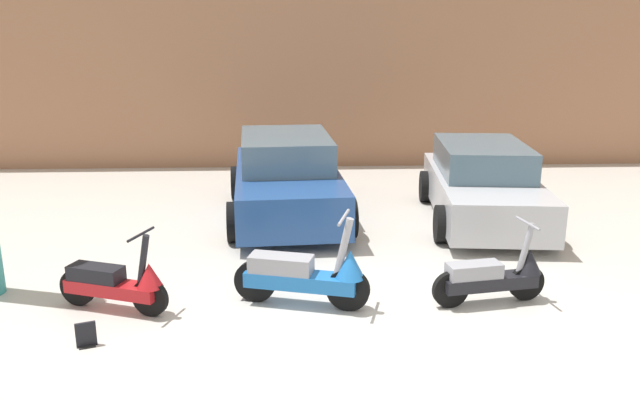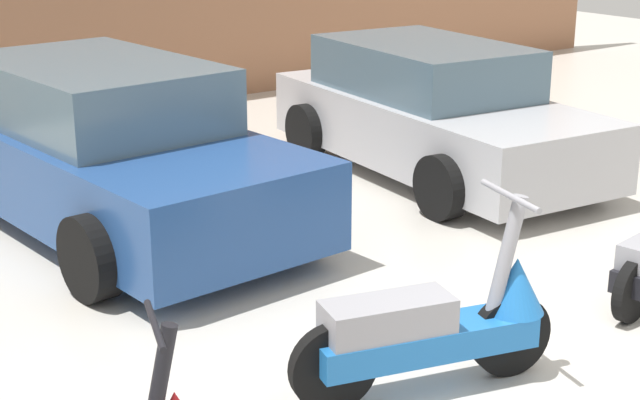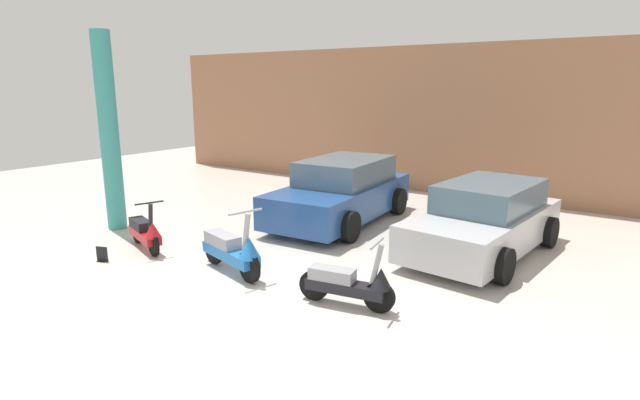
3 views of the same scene
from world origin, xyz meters
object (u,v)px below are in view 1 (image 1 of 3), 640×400
Objects in this scene: scooter_front_center at (495,275)px; car_rear_left at (287,178)px; placard_near_left_scooter at (86,336)px; scooter_front_right at (307,274)px; car_rear_center at (482,184)px; scooter_front_left at (117,283)px.

car_rear_left reaches higher than scooter_front_center.
car_rear_left is 4.99m from placard_near_left_scooter.
scooter_front_right is 3.71m from car_rear_left.
car_rear_center is at bearing 38.37° from placard_near_left_scooter.
scooter_front_left is at bearing -163.89° from scooter_front_right.
scooter_front_left is 0.32× the size of car_rear_left.
scooter_front_right reaches higher than scooter_front_center.
scooter_front_left is 0.34× the size of car_rear_center.
scooter_front_center is 0.36× the size of car_rear_center.
scooter_front_center is at bearing 10.90° from placard_near_left_scooter.
car_rear_left is 3.28m from car_rear_center.
scooter_front_center is 5.28× the size of placard_near_left_scooter.
scooter_front_center is 4.50m from placard_near_left_scooter.
scooter_front_left is 4.31m from scooter_front_center.
scooter_front_center is 4.44m from car_rear_left.
scooter_front_center is at bearing 29.41° from car_rear_left.
car_rear_left is at bearing -91.23° from car_rear_center.
scooter_front_center reaches higher than placard_near_left_scooter.
placard_near_left_scooter is (-5.23, -4.14, -0.49)m from car_rear_center.
scooter_front_right is (2.14, 0.04, 0.05)m from scooter_front_left.
car_rear_left is at bearing 113.70° from scooter_front_center.
car_rear_center reaches higher than placard_near_left_scooter.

